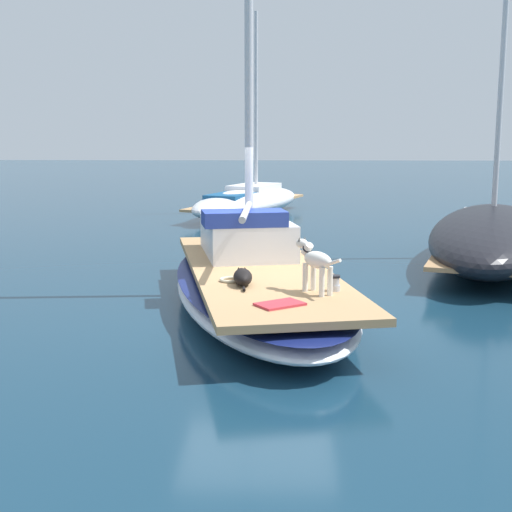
{
  "coord_description": "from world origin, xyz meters",
  "views": [
    {
      "loc": [
        0.33,
        -10.71,
        2.73
      ],
      "look_at": [
        0.0,
        -1.0,
        1.01
      ],
      "focal_mm": 48.82,
      "sensor_mm": 36.0,
      "label": 1
    }
  ],
  "objects_px": {
    "dog_white": "(316,261)",
    "coiled_rope": "(231,280)",
    "moored_boat_far_astern": "(248,201)",
    "moored_boat_starboard_side": "(491,235)",
    "sailboat_main": "(258,287)",
    "deck_towel": "(280,304)",
    "dog_black": "(243,277)",
    "deck_winch": "(334,284)"
  },
  "relations": [
    {
      "from": "dog_white",
      "to": "coiled_rope",
      "type": "distance_m",
      "value": 1.4
    },
    {
      "from": "moored_boat_far_astern",
      "to": "moored_boat_starboard_side",
      "type": "bearing_deg",
      "value": -57.0
    },
    {
      "from": "sailboat_main",
      "to": "deck_towel",
      "type": "relative_size",
      "value": 13.56
    },
    {
      "from": "coiled_rope",
      "to": "sailboat_main",
      "type": "bearing_deg",
      "value": 71.92
    },
    {
      "from": "dog_white",
      "to": "deck_towel",
      "type": "relative_size",
      "value": 1.48
    },
    {
      "from": "dog_white",
      "to": "moored_boat_starboard_side",
      "type": "distance_m",
      "value": 6.96
    },
    {
      "from": "dog_black",
      "to": "sailboat_main",
      "type": "bearing_deg",
      "value": 82.19
    },
    {
      "from": "moored_boat_far_astern",
      "to": "sailboat_main",
      "type": "bearing_deg",
      "value": -86.68
    },
    {
      "from": "moored_boat_starboard_side",
      "to": "deck_towel",
      "type": "bearing_deg",
      "value": -124.89
    },
    {
      "from": "coiled_rope",
      "to": "deck_towel",
      "type": "distance_m",
      "value": 1.55
    },
    {
      "from": "moored_boat_far_astern",
      "to": "moored_boat_starboard_side",
      "type": "relative_size",
      "value": 0.91
    },
    {
      "from": "deck_winch",
      "to": "coiled_rope",
      "type": "relative_size",
      "value": 0.65
    },
    {
      "from": "coiled_rope",
      "to": "moored_boat_far_astern",
      "type": "height_order",
      "value": "moored_boat_far_astern"
    },
    {
      "from": "dog_white",
      "to": "moored_boat_far_astern",
      "type": "relative_size",
      "value": 0.11
    },
    {
      "from": "dog_black",
      "to": "moored_boat_far_astern",
      "type": "distance_m",
      "value": 13.71
    },
    {
      "from": "dog_black",
      "to": "moored_boat_starboard_side",
      "type": "xyz_separation_m",
      "value": [
        4.97,
        5.2,
        -0.16
      ]
    },
    {
      "from": "deck_winch",
      "to": "moored_boat_starboard_side",
      "type": "xyz_separation_m",
      "value": [
        3.73,
        5.56,
        -0.15
      ]
    },
    {
      "from": "deck_winch",
      "to": "coiled_rope",
      "type": "bearing_deg",
      "value": 158.61
    },
    {
      "from": "dog_white",
      "to": "coiled_rope",
      "type": "bearing_deg",
      "value": 149.6
    },
    {
      "from": "dog_black",
      "to": "coiled_rope",
      "type": "xyz_separation_m",
      "value": [
        -0.18,
        0.2,
        -0.08
      ]
    },
    {
      "from": "deck_towel",
      "to": "dog_black",
      "type": "bearing_deg",
      "value": 113.61
    },
    {
      "from": "deck_winch",
      "to": "deck_towel",
      "type": "xyz_separation_m",
      "value": [
        -0.72,
        -0.82,
        -0.08
      ]
    },
    {
      "from": "dog_black",
      "to": "deck_towel",
      "type": "relative_size",
      "value": 1.7
    },
    {
      "from": "dog_white",
      "to": "deck_winch",
      "type": "bearing_deg",
      "value": 25.56
    },
    {
      "from": "sailboat_main",
      "to": "dog_white",
      "type": "xyz_separation_m",
      "value": [
        0.81,
        -1.77,
        0.75
      ]
    },
    {
      "from": "sailboat_main",
      "to": "coiled_rope",
      "type": "bearing_deg",
      "value": -108.08
    },
    {
      "from": "moored_boat_far_astern",
      "to": "deck_towel",
      "type": "bearing_deg",
      "value": -85.92
    },
    {
      "from": "moored_boat_starboard_side",
      "to": "sailboat_main",
      "type": "bearing_deg",
      "value": -140.73
    },
    {
      "from": "coiled_rope",
      "to": "dog_black",
      "type": "bearing_deg",
      "value": -47.61
    },
    {
      "from": "dog_white",
      "to": "deck_winch",
      "type": "height_order",
      "value": "dog_white"
    },
    {
      "from": "dog_black",
      "to": "moored_boat_far_astern",
      "type": "xyz_separation_m",
      "value": [
        -0.54,
        13.69,
        -0.26
      ]
    },
    {
      "from": "coiled_rope",
      "to": "deck_winch",
      "type": "bearing_deg",
      "value": -21.39
    },
    {
      "from": "coiled_rope",
      "to": "moored_boat_starboard_side",
      "type": "height_order",
      "value": "moored_boat_starboard_side"
    },
    {
      "from": "deck_winch",
      "to": "coiled_rope",
      "type": "xyz_separation_m",
      "value": [
        -1.42,
        0.56,
        -0.08
      ]
    },
    {
      "from": "sailboat_main",
      "to": "dog_white",
      "type": "distance_m",
      "value": 2.08
    },
    {
      "from": "sailboat_main",
      "to": "deck_towel",
      "type": "distance_m",
      "value": 2.51
    },
    {
      "from": "dog_black",
      "to": "coiled_rope",
      "type": "bearing_deg",
      "value": 132.39
    },
    {
      "from": "sailboat_main",
      "to": "moored_boat_far_astern",
      "type": "xyz_separation_m",
      "value": [
        -0.72,
        12.41,
        0.17
      ]
    },
    {
      "from": "sailboat_main",
      "to": "moored_boat_far_astern",
      "type": "bearing_deg",
      "value": 93.32
    },
    {
      "from": "sailboat_main",
      "to": "moored_boat_starboard_side",
      "type": "bearing_deg",
      "value": 39.27
    },
    {
      "from": "coiled_rope",
      "to": "moored_boat_far_astern",
      "type": "xyz_separation_m",
      "value": [
        -0.37,
        13.5,
        -0.18
      ]
    },
    {
      "from": "deck_towel",
      "to": "coiled_rope",
      "type": "bearing_deg",
      "value": 116.78
    }
  ]
}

